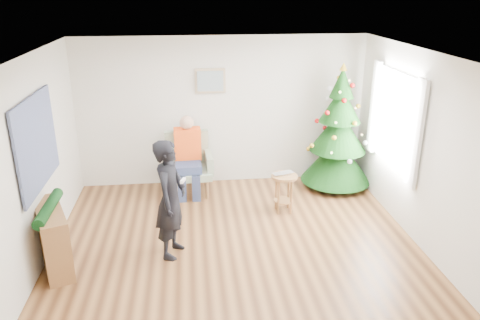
{
  "coord_description": "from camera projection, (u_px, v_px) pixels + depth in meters",
  "views": [
    {
      "loc": [
        -0.57,
        -5.42,
        3.38
      ],
      "look_at": [
        0.1,
        0.6,
        1.1
      ],
      "focal_mm": 35.0,
      "sensor_mm": 36.0,
      "label": 1
    }
  ],
  "objects": [
    {
      "name": "floor",
      "position": [
        238.0,
        252.0,
        6.29
      ],
      "size": [
        5.0,
        5.0,
        0.0
      ],
      "primitive_type": "plane",
      "color": "brown",
      "rests_on": "ground"
    },
    {
      "name": "ceiling",
      "position": [
        237.0,
        57.0,
        5.38
      ],
      "size": [
        5.0,
        5.0,
        0.0
      ],
      "primitive_type": "plane",
      "rotation": [
        3.14,
        0.0,
        0.0
      ],
      "color": "white",
      "rests_on": "wall_back"
    },
    {
      "name": "wall_back",
      "position": [
        222.0,
        112.0,
        8.16
      ],
      "size": [
        5.0,
        0.0,
        5.0
      ],
      "primitive_type": "plane",
      "rotation": [
        1.57,
        0.0,
        0.0
      ],
      "color": "silver",
      "rests_on": "floor"
    },
    {
      "name": "wall_front",
      "position": [
        273.0,
        280.0,
        3.51
      ],
      "size": [
        5.0,
        0.0,
        5.0
      ],
      "primitive_type": "plane",
      "rotation": [
        -1.57,
        0.0,
        0.0
      ],
      "color": "silver",
      "rests_on": "floor"
    },
    {
      "name": "wall_left",
      "position": [
        29.0,
        170.0,
        5.57
      ],
      "size": [
        0.0,
        5.0,
        5.0
      ],
      "primitive_type": "plane",
      "rotation": [
        1.57,
        0.0,
        1.57
      ],
      "color": "silver",
      "rests_on": "floor"
    },
    {
      "name": "wall_right",
      "position": [
        428.0,
        155.0,
        6.09
      ],
      "size": [
        0.0,
        5.0,
        5.0
      ],
      "primitive_type": "plane",
      "rotation": [
        1.57,
        0.0,
        -1.57
      ],
      "color": "silver",
      "rests_on": "floor"
    },
    {
      "name": "window_panel",
      "position": [
        395.0,
        119.0,
        6.95
      ],
      "size": [
        0.04,
        1.3,
        1.4
      ],
      "primitive_type": "cube",
      "color": "white",
      "rests_on": "wall_right"
    },
    {
      "name": "curtains",
      "position": [
        393.0,
        119.0,
        6.95
      ],
      "size": [
        0.05,
        1.75,
        1.5
      ],
      "color": "white",
      "rests_on": "wall_right"
    },
    {
      "name": "christmas_tree",
      "position": [
        338.0,
        133.0,
        8.03
      ],
      "size": [
        1.21,
        1.21,
        2.19
      ],
      "rotation": [
        0.0,
        0.0,
        0.25
      ],
      "color": "#3F2816",
      "rests_on": "floor"
    },
    {
      "name": "stool",
      "position": [
        284.0,
        193.0,
        7.34
      ],
      "size": [
        0.41,
        0.41,
        0.61
      ],
      "rotation": [
        0.0,
        0.0,
        -0.04
      ],
      "color": "brown",
      "rests_on": "floor"
    },
    {
      "name": "laptop",
      "position": [
        284.0,
        174.0,
        7.23
      ],
      "size": [
        0.39,
        0.31,
        0.03
      ],
      "primitive_type": "imported",
      "rotation": [
        0.0,
        0.0,
        0.31
      ],
      "color": "silver",
      "rests_on": "stool"
    },
    {
      "name": "armchair",
      "position": [
        188.0,
        171.0,
        8.01
      ],
      "size": [
        0.84,
        0.76,
        1.03
      ],
      "rotation": [
        0.0,
        0.0,
        0.05
      ],
      "color": "gray",
      "rests_on": "floor"
    },
    {
      "name": "seated_person",
      "position": [
        188.0,
        155.0,
        7.85
      ],
      "size": [
        0.46,
        0.65,
        1.34
      ],
      "rotation": [
        0.0,
        0.0,
        0.05
      ],
      "color": "navy",
      "rests_on": "armchair"
    },
    {
      "name": "standing_man",
      "position": [
        171.0,
        199.0,
        5.99
      ],
      "size": [
        0.54,
        0.67,
        1.59
      ],
      "primitive_type": "imported",
      "rotation": [
        0.0,
        0.0,
        1.27
      ],
      "color": "black",
      "rests_on": "floor"
    },
    {
      "name": "game_controller",
      "position": [
        183.0,
        181.0,
        5.89
      ],
      "size": [
        0.07,
        0.13,
        0.04
      ],
      "primitive_type": "cube",
      "rotation": [
        0.0,
        0.0,
        -0.3
      ],
      "color": "white",
      "rests_on": "standing_man"
    },
    {
      "name": "console",
      "position": [
        53.0,
        238.0,
        5.85
      ],
      "size": [
        0.65,
        1.04,
        0.8
      ],
      "primitive_type": "cube",
      "rotation": [
        0.0,
        0.0,
        0.38
      ],
      "color": "brown",
      "rests_on": "floor"
    },
    {
      "name": "garland",
      "position": [
        48.0,
        208.0,
        5.71
      ],
      "size": [
        0.14,
        0.9,
        0.14
      ],
      "primitive_type": "cylinder",
      "rotation": [
        1.57,
        0.0,
        0.0
      ],
      "color": "black",
      "rests_on": "console"
    },
    {
      "name": "tapestry",
      "position": [
        37.0,
        142.0,
        5.77
      ],
      "size": [
        0.03,
        1.5,
        1.15
      ],
      "primitive_type": "cube",
      "color": "black",
      "rests_on": "wall_left"
    },
    {
      "name": "framed_picture",
      "position": [
        210.0,
        81.0,
        7.91
      ],
      "size": [
        0.52,
        0.05,
        0.42
      ],
      "color": "tan",
      "rests_on": "wall_back"
    }
  ]
}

